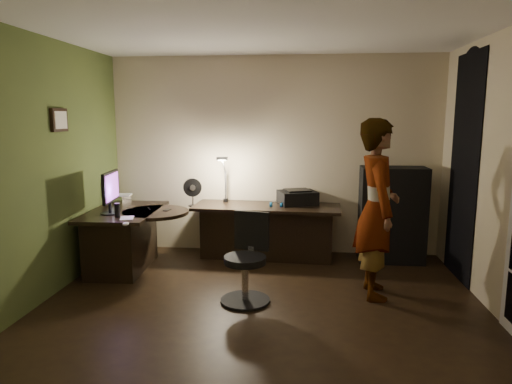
# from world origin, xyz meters

# --- Properties ---
(floor) EXTENTS (4.50, 4.00, 0.01)m
(floor) POSITION_xyz_m (0.00, 0.00, -0.01)
(floor) COLOR black
(floor) RESTS_ON ground
(ceiling) EXTENTS (4.50, 4.00, 0.01)m
(ceiling) POSITION_xyz_m (0.00, 0.00, 2.71)
(ceiling) COLOR silver
(ceiling) RESTS_ON floor
(wall_back) EXTENTS (4.50, 0.01, 2.70)m
(wall_back) POSITION_xyz_m (0.00, 2.00, 1.35)
(wall_back) COLOR #C7B793
(wall_back) RESTS_ON floor
(wall_front) EXTENTS (4.50, 0.01, 2.70)m
(wall_front) POSITION_xyz_m (0.00, -2.00, 1.35)
(wall_front) COLOR #C7B793
(wall_front) RESTS_ON floor
(wall_left) EXTENTS (0.01, 4.00, 2.70)m
(wall_left) POSITION_xyz_m (-2.25, 0.00, 1.35)
(wall_left) COLOR #C7B793
(wall_left) RESTS_ON floor
(wall_right) EXTENTS (0.01, 4.00, 2.70)m
(wall_right) POSITION_xyz_m (2.25, 0.00, 1.35)
(wall_right) COLOR #C7B793
(wall_right) RESTS_ON floor
(green_wall_overlay) EXTENTS (0.00, 4.00, 2.70)m
(green_wall_overlay) POSITION_xyz_m (-2.24, 0.00, 1.35)
(green_wall_overlay) COLOR #4A5B2A
(green_wall_overlay) RESTS_ON floor
(arched_doorway) EXTENTS (0.01, 0.90, 2.60)m
(arched_doorway) POSITION_xyz_m (2.24, 1.15, 1.30)
(arched_doorway) COLOR black
(arched_doorway) RESTS_ON floor
(framed_picture) EXTENTS (0.04, 0.30, 0.25)m
(framed_picture) POSITION_xyz_m (-2.22, 0.45, 1.85)
(framed_picture) COLOR black
(framed_picture) RESTS_ON wall_left
(desk_left) EXTENTS (0.85, 1.33, 0.75)m
(desk_left) POSITION_xyz_m (-1.78, 1.03, 0.37)
(desk_left) COLOR black
(desk_left) RESTS_ON floor
(desk_right) EXTENTS (1.96, 0.77, 0.72)m
(desk_right) POSITION_xyz_m (-0.07, 1.63, 0.36)
(desk_right) COLOR black
(desk_right) RESTS_ON floor
(cabinet) EXTENTS (0.83, 0.42, 1.25)m
(cabinet) POSITION_xyz_m (1.57, 1.69, 0.62)
(cabinet) COLOR black
(cabinet) RESTS_ON floor
(laptop_stand) EXTENTS (0.26, 0.24, 0.09)m
(laptop_stand) POSITION_xyz_m (-2.04, 1.56, 0.79)
(laptop_stand) COLOR silver
(laptop_stand) RESTS_ON desk_left
(laptop) EXTENTS (0.34, 0.32, 0.21)m
(laptop) POSITION_xyz_m (-2.04, 1.56, 0.94)
(laptop) COLOR silver
(laptop) RESTS_ON laptop_stand
(monitor) EXTENTS (0.18, 0.57, 0.37)m
(monitor) POSITION_xyz_m (-1.86, 0.81, 0.93)
(monitor) COLOR black
(monitor) RESTS_ON desk_left
(mouse) EXTENTS (0.08, 0.11, 0.04)m
(mouse) POSITION_xyz_m (-1.46, 0.26, 0.77)
(mouse) COLOR silver
(mouse) RESTS_ON desk_left
(phone) EXTENTS (0.08, 0.13, 0.01)m
(phone) POSITION_xyz_m (-1.25, 1.08, 0.75)
(phone) COLOR black
(phone) RESTS_ON desk_left
(pen) EXTENTS (0.08, 0.14, 0.01)m
(pen) POSITION_xyz_m (-1.50, 1.13, 0.75)
(pen) COLOR black
(pen) RESTS_ON desk_left
(speaker) EXTENTS (0.07, 0.07, 0.16)m
(speaker) POSITION_xyz_m (-1.70, 0.64, 0.83)
(speaker) COLOR black
(speaker) RESTS_ON desk_left
(notepad) EXTENTS (0.19, 0.23, 0.01)m
(notepad) POSITION_xyz_m (-1.57, 0.58, 0.75)
(notepad) COLOR silver
(notepad) RESTS_ON desk_left
(desk_fan) EXTENTS (0.27, 0.21, 0.37)m
(desk_fan) POSITION_xyz_m (-1.05, 1.56, 0.90)
(desk_fan) COLOR black
(desk_fan) RESTS_ON desk_right
(headphones) EXTENTS (0.18, 0.11, 0.08)m
(headphones) POSITION_xyz_m (0.06, 1.58, 0.75)
(headphones) COLOR #115182
(headphones) RESTS_ON desk_right
(printer) EXTENTS (0.58, 0.51, 0.21)m
(printer) POSITION_xyz_m (0.34, 1.76, 0.82)
(printer) COLOR black
(printer) RESTS_ON desk_right
(desk_lamp) EXTENTS (0.27, 0.36, 0.70)m
(desk_lamp) POSITION_xyz_m (-0.65, 1.83, 1.06)
(desk_lamp) COLOR black
(desk_lamp) RESTS_ON desk_right
(office_chair) EXTENTS (0.61, 0.61, 0.91)m
(office_chair) POSITION_xyz_m (-0.17, 0.15, 0.46)
(office_chair) COLOR black
(office_chair) RESTS_ON floor
(person) EXTENTS (0.47, 0.68, 1.87)m
(person) POSITION_xyz_m (1.17, 0.49, 0.94)
(person) COLOR #D8A88C
(person) RESTS_ON floor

